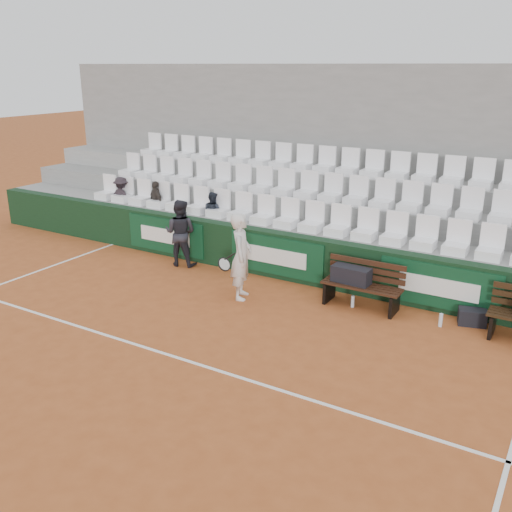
% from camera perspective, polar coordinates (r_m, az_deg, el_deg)
% --- Properties ---
extents(ground, '(80.00, 80.00, 0.00)m').
position_cam_1_polar(ground, '(9.27, -8.61, -9.81)').
color(ground, '#AA5326').
rests_on(ground, ground).
extents(court_baseline, '(18.00, 0.06, 0.01)m').
position_cam_1_polar(court_baseline, '(9.26, -8.61, -9.79)').
color(court_baseline, white).
rests_on(court_baseline, ground).
extents(back_barrier, '(18.00, 0.34, 1.00)m').
position_cam_1_polar(back_barrier, '(12.11, 3.50, -0.11)').
color(back_barrier, black).
rests_on(back_barrier, ground).
extents(grandstand_tier_front, '(18.00, 0.95, 1.00)m').
position_cam_1_polar(grandstand_tier_front, '(12.67, 4.55, 0.73)').
color(grandstand_tier_front, gray).
rests_on(grandstand_tier_front, ground).
extents(grandstand_tier_mid, '(18.00, 0.95, 1.45)m').
position_cam_1_polar(grandstand_tier_mid, '(13.43, 6.38, 2.71)').
color(grandstand_tier_mid, gray).
rests_on(grandstand_tier_mid, ground).
extents(grandstand_tier_back, '(18.00, 0.95, 1.90)m').
position_cam_1_polar(grandstand_tier_back, '(14.22, 8.03, 4.47)').
color(grandstand_tier_back, '#959593').
rests_on(grandstand_tier_back, ground).
extents(grandstand_rear_wall, '(18.00, 0.30, 4.40)m').
position_cam_1_polar(grandstand_rear_wall, '(14.54, 9.23, 9.75)').
color(grandstand_rear_wall, gray).
rests_on(grandstand_rear_wall, ground).
extents(seat_row_front, '(11.90, 0.44, 0.63)m').
position_cam_1_polar(seat_row_front, '(12.30, 4.28, 4.13)').
color(seat_row_front, white).
rests_on(seat_row_front, grandstand_tier_front).
extents(seat_row_mid, '(11.90, 0.44, 0.63)m').
position_cam_1_polar(seat_row_mid, '(13.03, 6.22, 6.93)').
color(seat_row_mid, white).
rests_on(seat_row_mid, grandstand_tier_mid).
extents(seat_row_back, '(11.90, 0.44, 0.63)m').
position_cam_1_polar(seat_row_back, '(13.81, 7.97, 9.41)').
color(seat_row_back, white).
rests_on(seat_row_back, grandstand_tier_back).
extents(bench_left, '(1.50, 0.56, 0.45)m').
position_cam_1_polar(bench_left, '(10.96, 10.45, -3.98)').
color(bench_left, '#371C10').
rests_on(bench_left, ground).
extents(sports_bag_left, '(0.75, 0.36, 0.31)m').
position_cam_1_polar(sports_bag_left, '(10.92, 9.50, -1.87)').
color(sports_bag_left, black).
rests_on(sports_bag_left, bench_left).
extents(sports_bag_ground, '(0.53, 0.40, 0.29)m').
position_cam_1_polar(sports_bag_ground, '(10.81, 20.81, -5.73)').
color(sports_bag_ground, black).
rests_on(sports_bag_ground, ground).
extents(water_bottle_near, '(0.07, 0.07, 0.24)m').
position_cam_1_polar(water_bottle_near, '(10.98, 9.64, -4.49)').
color(water_bottle_near, silver).
rests_on(water_bottle_near, ground).
extents(water_bottle_far, '(0.07, 0.07, 0.24)m').
position_cam_1_polar(water_bottle_far, '(10.56, 17.98, -6.12)').
color(water_bottle_far, silver).
rests_on(water_bottle_far, ground).
extents(tennis_player, '(0.81, 0.73, 1.71)m').
position_cam_1_polar(tennis_player, '(11.02, -1.49, -0.04)').
color(tennis_player, silver).
rests_on(tennis_player, ground).
extents(ball_kid, '(0.86, 0.74, 1.53)m').
position_cam_1_polar(ball_kid, '(13.01, -7.58, 2.31)').
color(ball_kid, black).
rests_on(ball_kid, ground).
extents(spectator_a, '(0.70, 0.41, 1.08)m').
position_cam_1_polar(spectator_a, '(15.25, -13.39, 7.37)').
color(spectator_a, black).
rests_on(spectator_a, grandstand_tier_front).
extents(spectator_b, '(0.69, 0.50, 1.08)m').
position_cam_1_polar(spectator_b, '(14.47, -10.02, 7.02)').
color(spectator_b, '#312B27').
rests_on(spectator_b, grandstand_tier_front).
extents(spectator_c, '(0.55, 0.46, 1.00)m').
position_cam_1_polar(spectator_c, '(13.44, -4.39, 6.19)').
color(spectator_c, black).
rests_on(spectator_c, grandstand_tier_front).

